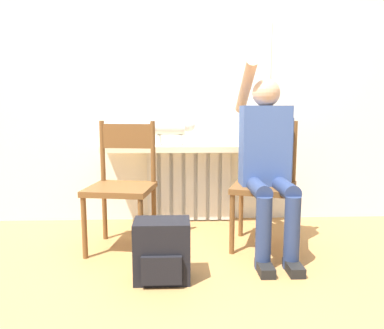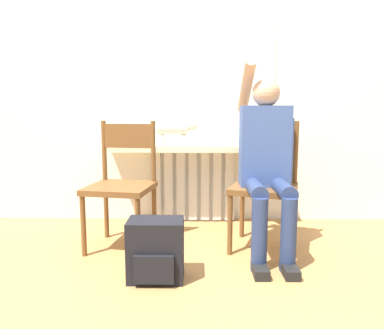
{
  "view_description": "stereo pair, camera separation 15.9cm",
  "coord_description": "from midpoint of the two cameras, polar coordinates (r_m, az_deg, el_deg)",
  "views": [
    {
      "loc": [
        -0.12,
        -2.15,
        0.99
      ],
      "look_at": [
        0.0,
        0.61,
        0.59
      ],
      "focal_mm": 35.0,
      "sensor_mm": 36.0,
      "label": 1
    },
    {
      "loc": [
        0.04,
        -2.16,
        0.99
      ],
      "look_at": [
        0.0,
        0.61,
        0.59
      ],
      "focal_mm": 35.0,
      "sensor_mm": 36.0,
      "label": 2
    }
  ],
  "objects": [
    {
      "name": "ground_plane",
      "position": [
        2.37,
        -1.34,
        -16.51
      ],
      "size": [
        12.0,
        12.0,
        0.0
      ],
      "primitive_type": "plane",
      "color": "#B27F47"
    },
    {
      "name": "wall_with_window",
      "position": [
        3.4,
        -1.84,
        14.26
      ],
      "size": [
        7.0,
        0.06,
        2.7
      ],
      "color": "white",
      "rests_on": "ground_plane"
    },
    {
      "name": "radiator",
      "position": [
        3.37,
        -1.75,
        -3.2
      ],
      "size": [
        0.76,
        0.08,
        0.65
      ],
      "color": "silver",
      "rests_on": "ground_plane"
    },
    {
      "name": "windowsill",
      "position": [
        3.22,
        -1.75,
        2.52
      ],
      "size": [
        1.5,
        0.3,
        0.05
      ],
      "color": "beige",
      "rests_on": "radiator"
    },
    {
      "name": "window_glass",
      "position": [
        3.36,
        -1.83,
        12.31
      ],
      "size": [
        1.44,
        0.01,
        1.07
      ],
      "color": "white",
      "rests_on": "windowsill"
    },
    {
      "name": "chair_left",
      "position": [
        2.75,
        -12.23,
        -2.83
      ],
      "size": [
        0.51,
        0.51,
        0.92
      ],
      "rotation": [
        0.0,
        0.0,
        -0.16
      ],
      "color": "brown",
      "rests_on": "ground_plane"
    },
    {
      "name": "chair_right",
      "position": [
        2.76,
        9.44,
        -2.69
      ],
      "size": [
        0.56,
        0.56,
        0.92
      ],
      "rotation": [
        0.0,
        0.0,
        -0.33
      ],
      "color": "brown",
      "rests_on": "ground_plane"
    },
    {
      "name": "person",
      "position": [
        2.63,
        9.73,
        1.26
      ],
      "size": [
        0.36,
        0.95,
        1.35
      ],
      "color": "navy",
      "rests_on": "ground_plane"
    },
    {
      "name": "cat",
      "position": [
        3.2,
        -4.25,
        5.56
      ],
      "size": [
        0.48,
        0.12,
        0.24
      ],
      "color": "silver",
      "rests_on": "windowsill"
    },
    {
      "name": "backpack",
      "position": [
        2.26,
        -6.64,
        -12.96
      ],
      "size": [
        0.33,
        0.25,
        0.36
      ],
      "color": "black",
      "rests_on": "ground_plane"
    }
  ]
}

